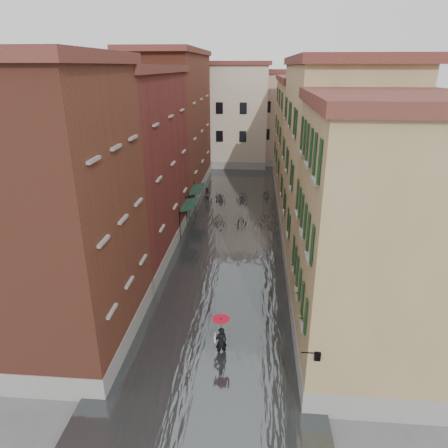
% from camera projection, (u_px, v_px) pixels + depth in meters
% --- Properties ---
extents(ground, '(120.00, 120.00, 0.00)m').
position_uv_depth(ground, '(217.00, 321.00, 21.68)').
color(ground, '#535456').
rests_on(ground, ground).
extents(floodwater, '(10.00, 60.00, 0.20)m').
position_uv_depth(floodwater, '(232.00, 229.00, 33.68)').
color(floodwater, '#3D4243').
rests_on(floodwater, ground).
extents(building_left_near, '(6.00, 8.00, 13.00)m').
position_uv_depth(building_left_near, '(57.00, 219.00, 17.97)').
color(building_left_near, brown).
rests_on(building_left_near, ground).
extents(building_left_mid, '(6.00, 14.00, 12.50)m').
position_uv_depth(building_left_mid, '(131.00, 167.00, 28.25)').
color(building_left_mid, maroon).
rests_on(building_left_mid, ground).
extents(building_left_far, '(6.00, 16.00, 14.00)m').
position_uv_depth(building_left_far, '(173.00, 126.00, 41.87)').
color(building_left_far, brown).
rests_on(building_left_far, ground).
extents(building_right_near, '(6.00, 8.00, 11.50)m').
position_uv_depth(building_right_near, '(373.00, 245.00, 17.16)').
color(building_right_near, olive).
rests_on(building_right_near, ground).
extents(building_right_mid, '(6.00, 14.00, 13.00)m').
position_uv_depth(building_right_mid, '(332.00, 167.00, 27.07)').
color(building_right_mid, tan).
rests_on(building_right_mid, ground).
extents(building_right_far, '(6.00, 16.00, 11.50)m').
position_uv_depth(building_right_far, '(307.00, 140.00, 41.24)').
color(building_right_far, olive).
rests_on(building_right_far, ground).
extents(building_end_cream, '(12.00, 9.00, 13.00)m').
position_uv_depth(building_end_cream, '(223.00, 116.00, 54.71)').
color(building_end_cream, '#BAB094').
rests_on(building_end_cream, ground).
extents(building_end_pink, '(10.00, 9.00, 12.00)m').
position_uv_depth(building_end_pink, '(287.00, 119.00, 56.05)').
color(building_end_pink, tan).
rests_on(building_end_pink, ground).
extents(awning_near, '(1.09, 3.13, 2.80)m').
position_uv_depth(awning_near, '(189.00, 205.00, 32.15)').
color(awning_near, '#142E21').
rests_on(awning_near, ground).
extents(awning_far, '(1.09, 3.32, 2.80)m').
position_uv_depth(awning_far, '(196.00, 190.00, 36.12)').
color(awning_far, '#142E21').
rests_on(awning_far, ground).
extents(wall_lantern, '(0.71, 0.22, 0.35)m').
position_uv_depth(wall_lantern, '(317.00, 355.00, 14.68)').
color(wall_lantern, black).
rests_on(wall_lantern, ground).
extents(window_planters, '(0.59, 5.58, 0.84)m').
position_uv_depth(window_planters, '(301.00, 286.00, 18.29)').
color(window_planters, brown).
rests_on(window_planters, ground).
extents(pedestrian_main, '(0.85, 0.85, 2.06)m').
position_uv_depth(pedestrian_main, '(221.00, 334.00, 18.70)').
color(pedestrian_main, black).
rests_on(pedestrian_main, ground).
extents(pedestrian_far, '(0.83, 0.71, 1.49)m').
position_uv_depth(pedestrian_far, '(207.00, 195.00, 40.44)').
color(pedestrian_far, black).
rests_on(pedestrian_far, ground).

